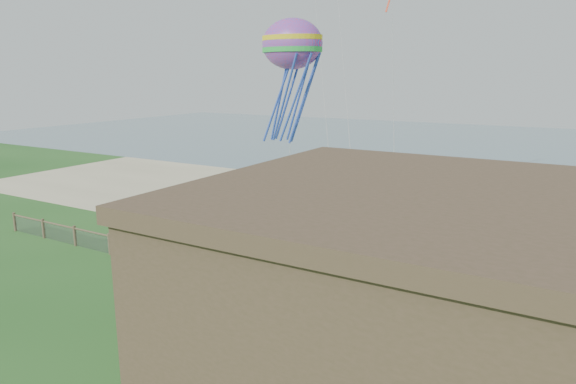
{
  "coord_description": "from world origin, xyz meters",
  "views": [
    {
      "loc": [
        13.82,
        -12.88,
        9.98
      ],
      "look_at": [
        1.61,
        8.0,
        4.49
      ],
      "focal_mm": 32.0,
      "sensor_mm": 36.0,
      "label": 1
    }
  ],
  "objects_px": {
    "chainlink_fence": "(238,276)",
    "octopus_kite": "(292,79)",
    "picnic_table": "(241,300)",
    "motel": "(517,363)"
  },
  "relations": [
    {
      "from": "motel",
      "to": "picnic_table",
      "type": "xyz_separation_m",
      "value": [
        -11.56,
        5.17,
        -3.16
      ]
    },
    {
      "from": "chainlink_fence",
      "to": "picnic_table",
      "type": "height_order",
      "value": "chainlink_fence"
    },
    {
      "from": "motel",
      "to": "octopus_kite",
      "type": "xyz_separation_m",
      "value": [
        -13.76,
        13.49,
        6.3
      ]
    },
    {
      "from": "octopus_kite",
      "to": "picnic_table",
      "type": "bearing_deg",
      "value": -65.91
    },
    {
      "from": "motel",
      "to": "picnic_table",
      "type": "bearing_deg",
      "value": 155.92
    },
    {
      "from": "octopus_kite",
      "to": "motel",
      "type": "bearing_deg",
      "value": -35.15
    },
    {
      "from": "motel",
      "to": "picnic_table",
      "type": "distance_m",
      "value": 13.05
    },
    {
      "from": "motel",
      "to": "octopus_kite",
      "type": "distance_m",
      "value": 20.27
    },
    {
      "from": "chainlink_fence",
      "to": "octopus_kite",
      "type": "distance_m",
      "value": 11.32
    },
    {
      "from": "chainlink_fence",
      "to": "motel",
      "type": "height_order",
      "value": "motel"
    }
  ]
}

